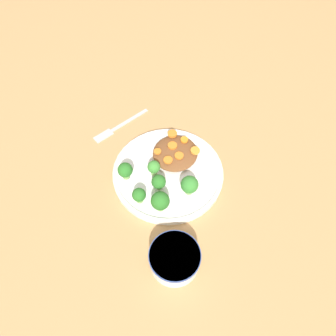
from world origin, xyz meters
name	(u,v)px	position (x,y,z in m)	size (l,w,h in m)	color
ground_plane	(168,175)	(0.00, 0.00, 0.00)	(4.00, 4.00, 0.00)	tan
plate	(168,173)	(0.00, 0.00, 0.01)	(0.28, 0.28, 0.02)	white
dip_bowl	(175,258)	(0.17, -0.16, 0.03)	(0.11, 0.11, 0.05)	silver
stew_mound	(175,153)	(-0.02, 0.05, 0.03)	(0.12, 0.12, 0.03)	brown
broccoli_floret_0	(159,182)	(0.02, -0.05, 0.05)	(0.04, 0.04, 0.05)	#759E51
broccoli_floret_1	(139,195)	(0.01, -0.11, 0.04)	(0.03, 0.03, 0.04)	#759E51
broccoli_floret_2	(190,185)	(0.08, -0.01, 0.05)	(0.04, 0.04, 0.06)	#7FA85B
broccoli_floret_3	(154,168)	(-0.02, -0.03, 0.05)	(0.03, 0.03, 0.05)	#7FA85B
broccoli_floret_4	(160,201)	(0.06, -0.09, 0.05)	(0.04, 0.04, 0.06)	#759E51
broccoli_floret_5	(125,170)	(-0.06, -0.08, 0.05)	(0.04, 0.04, 0.05)	#759E51
carrot_slice_0	(184,140)	(-0.02, 0.09, 0.05)	(0.02, 0.02, 0.01)	orange
carrot_slice_1	(158,151)	(-0.05, 0.01, 0.04)	(0.02, 0.02, 0.00)	orange
carrot_slice_2	(195,151)	(0.02, 0.08, 0.05)	(0.02, 0.02, 0.01)	orange
carrot_slice_3	(172,134)	(-0.06, 0.08, 0.05)	(0.03, 0.03, 0.01)	orange
carrot_slice_4	(172,146)	(-0.03, 0.05, 0.05)	(0.02, 0.02, 0.01)	orange
carrot_slice_5	(168,160)	(-0.01, 0.01, 0.05)	(0.02, 0.02, 0.00)	orange
carrot_slice_6	(180,156)	(0.00, 0.04, 0.05)	(0.02, 0.02, 0.00)	orange
fork	(117,128)	(-0.22, 0.01, 0.00)	(0.04, 0.18, 0.01)	#B5B5B5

